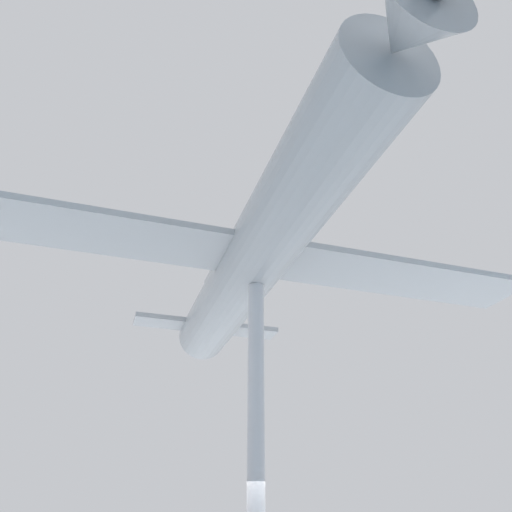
# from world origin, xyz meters

# --- Properties ---
(support_pylon_central) EXTENTS (0.41, 0.41, 7.31)m
(support_pylon_central) POSITION_xyz_m (0.00, 0.00, 3.66)
(support_pylon_central) COLOR #B7B7BC
(support_pylon_central) RESTS_ON ground_plane
(suspended_airplane) EXTENTS (17.15, 15.63, 3.22)m
(suspended_airplane) POSITION_xyz_m (-0.00, 0.20, 8.24)
(suspended_airplane) COLOR #93999E
(suspended_airplane) RESTS_ON support_pylon_central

